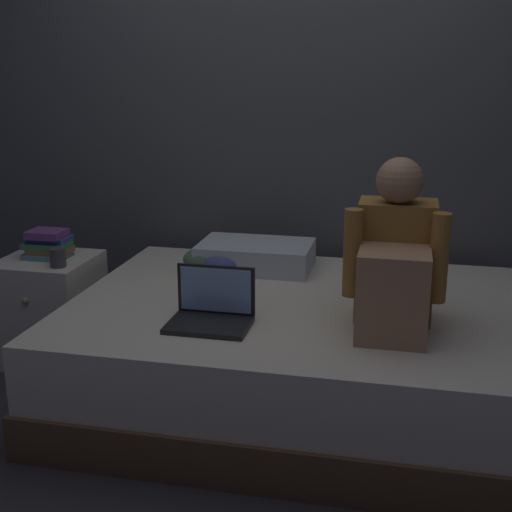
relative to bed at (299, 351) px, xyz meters
name	(u,v)px	position (x,y,z in m)	size (l,w,h in m)	color
ground_plane	(239,427)	(-0.20, -0.30, -0.23)	(8.00, 8.00, 0.00)	#2D2D33
wall_back	(292,86)	(-0.20, 0.90, 1.12)	(5.60, 0.10, 2.70)	#4C4F54
bed	(299,351)	(0.00, 0.00, 0.00)	(2.00, 1.50, 0.47)	brown
nightstand	(51,309)	(-1.30, 0.18, 0.03)	(0.44, 0.46, 0.53)	beige
person_sitting	(395,264)	(0.40, -0.20, 0.49)	(0.39, 0.44, 0.66)	olive
laptop	(212,310)	(-0.30, -0.34, 0.29)	(0.32, 0.23, 0.22)	black
pillow	(256,255)	(-0.30, 0.45, 0.30)	(0.56, 0.36, 0.13)	silver
book_stack	(48,245)	(-1.30, 0.20, 0.37)	(0.22, 0.17, 0.14)	teal
mug	(58,258)	(-1.17, 0.06, 0.35)	(0.08, 0.08, 0.09)	#3D3D42
clothes_pile	(211,261)	(-0.49, 0.33, 0.29)	(0.30, 0.21, 0.12)	#4C6B56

